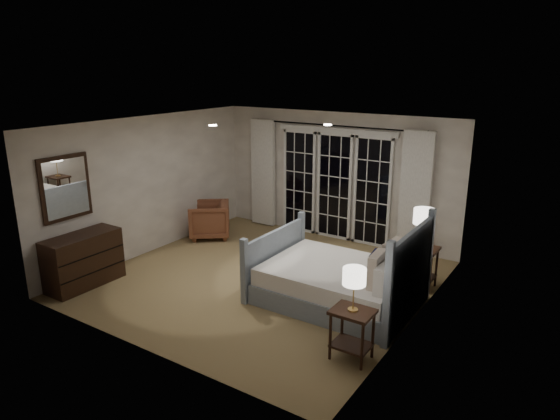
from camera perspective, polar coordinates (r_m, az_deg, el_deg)
The scene contains 20 objects.
floor at distance 8.20m, azimuth -1.98°, elevation -7.90°, with size 5.00×5.00×0.00m, color #937B4F.
ceiling at distance 7.53m, azimuth -2.17°, elevation 9.72°, with size 5.00×5.00×0.00m, color white.
wall_left at distance 9.40m, azimuth -14.63°, elevation 2.79°, with size 0.02×5.00×2.50m, color white.
wall_right at distance 6.71m, azimuth 15.66°, elevation -2.67°, with size 0.02×5.00×2.50m, color white.
wall_back at distance 9.86m, azimuth 6.36°, elevation 3.84°, with size 5.00×0.02×2.50m, color white.
wall_front at distance 6.02m, azimuth -15.99°, elevation -4.91°, with size 5.00×0.02×2.50m, color white.
french_doors at distance 9.86m, azimuth 6.22°, elevation 2.89°, with size 2.50×0.04×2.20m.
curtain_rod at distance 9.61m, azimuth 6.27°, elevation 9.56°, with size 0.03×0.03×3.50m, color black.
curtain_left at distance 10.61m, azimuth -1.93°, elevation 4.27°, with size 0.55×0.10×2.25m, color white.
curtain_right at distance 9.17m, azimuth 15.21°, elevation 1.76°, with size 0.55×0.10×2.25m, color white.
downlight_a at distance 7.63m, azimuth 5.47°, elevation 9.67°, with size 0.12×0.12×0.01m, color white.
downlight_b at distance 7.59m, azimuth -7.69°, elevation 9.56°, with size 0.12×0.12×0.01m, color white.
bed at distance 7.38m, azimuth 6.93°, elevation -8.11°, with size 2.22×1.59×1.29m.
nightstand_left at distance 6.04m, azimuth 8.24°, elevation -13.10°, with size 0.48×0.39×0.63m.
nightstand_right at distance 8.07m, azimuth 15.74°, elevation -5.61°, with size 0.51×0.40×0.66m.
lamp_left at distance 5.76m, azimuth 8.49°, elevation -7.61°, with size 0.27×0.27×0.53m.
lamp_right at distance 7.84m, azimuth 16.14°, elevation -0.74°, with size 0.32×0.32×0.62m.
armchair at distance 10.12m, azimuth -8.10°, elevation -1.11°, with size 0.77×0.79×0.72m, color brown.
dresser at distance 8.43m, azimuth -21.55°, elevation -5.34°, with size 0.50×1.18×0.83m.
mirror at distance 8.30m, azimuth -23.31°, elevation 2.34°, with size 0.05×0.85×1.00m.
Camera 1 is at (4.33, -6.10, 3.36)m, focal length 32.00 mm.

